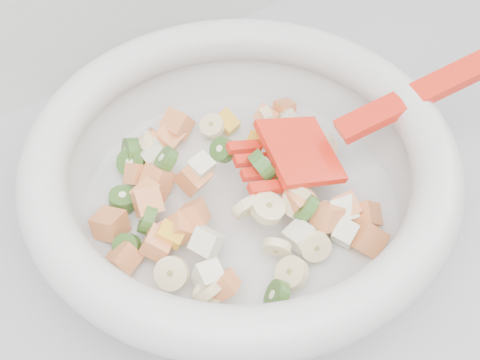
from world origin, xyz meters
TOP-DOWN VIEW (x-y plane):
  - mixing_bowl at (-0.12, 1.48)m, footprint 0.49×0.36m

SIDE VIEW (x-z plane):
  - mixing_bowl at x=-0.12m, z-range 0.89..1.02m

